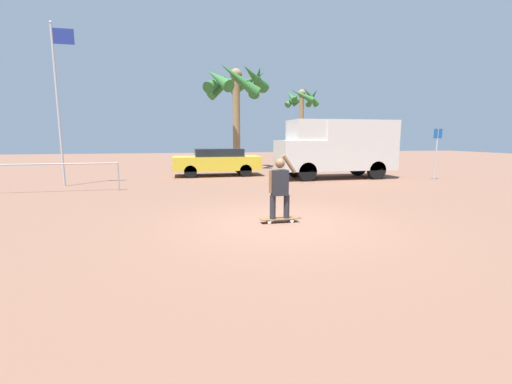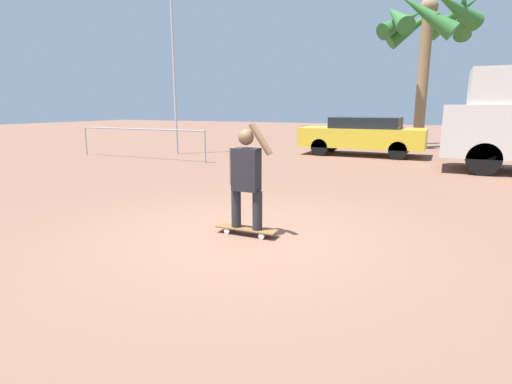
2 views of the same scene
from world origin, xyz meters
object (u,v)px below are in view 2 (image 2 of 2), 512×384
at_px(skateboard, 247,229).
at_px(person_skateboarder, 246,174).
at_px(parked_car_yellow, 363,135).
at_px(flagpole, 175,56).
at_px(palm_tree_center_background, 429,23).

xyz_separation_m(skateboard, person_skateboarder, (-0.00, 0.00, 0.81)).
bearing_deg(skateboard, parked_car_yellow, 91.95).
bearing_deg(flagpole, parked_car_yellow, 22.10).
xyz_separation_m(palm_tree_center_background, flagpole, (-8.38, -6.75, -1.65)).
relative_size(skateboard, flagpole, 0.14).
relative_size(skateboard, palm_tree_center_background, 0.14).
distance_m(skateboard, parked_car_yellow, 10.65).
bearing_deg(flagpole, person_skateboarder, -48.74).
relative_size(skateboard, person_skateboarder, 0.60).
distance_m(parked_car_yellow, palm_tree_center_background, 6.36).
bearing_deg(skateboard, palm_tree_center_background, 84.52).
xyz_separation_m(skateboard, parked_car_yellow, (-0.36, 10.62, 0.69)).
xyz_separation_m(person_skateboarder, flagpole, (-6.97, 7.94, 2.80)).
distance_m(skateboard, palm_tree_center_background, 15.67).
relative_size(person_skateboarder, palm_tree_center_background, 0.23).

